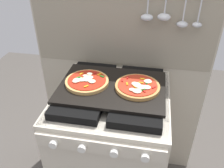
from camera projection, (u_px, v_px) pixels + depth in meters
name	position (u px, v px, depth m)	size (l,w,h in m)	color
kitchen_backsplash	(122.00, 74.00, 1.55)	(1.10, 0.09, 1.55)	#B2A893
stove	(112.00, 148.00, 1.46)	(0.60, 0.64, 0.90)	beige
baking_tray	(112.00, 87.00, 1.21)	(0.54, 0.38, 0.02)	black
pizza_left	(87.00, 81.00, 1.22)	(0.22, 0.22, 0.03)	tan
pizza_right	(138.00, 87.00, 1.18)	(0.22, 0.22, 0.03)	#C18947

